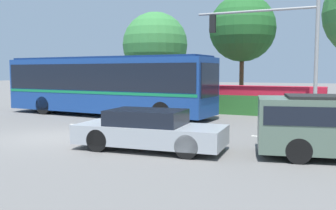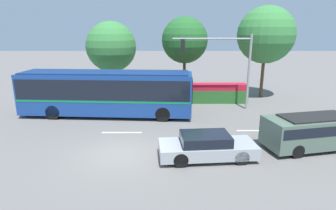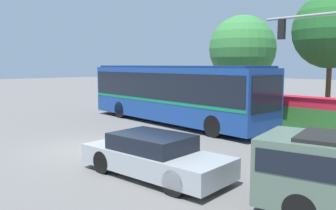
# 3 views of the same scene
# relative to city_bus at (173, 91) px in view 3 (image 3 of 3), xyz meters

# --- Properties ---
(ground_plane) EXTENTS (140.00, 140.00, 0.00)m
(ground_plane) POSITION_rel_city_bus_xyz_m (2.05, -6.44, -1.80)
(ground_plane) COLOR slate
(city_bus) EXTENTS (12.14, 3.31, 3.16)m
(city_bus) POSITION_rel_city_bus_xyz_m (0.00, 0.00, 0.00)
(city_bus) COLOR navy
(city_bus) RESTS_ON ground
(sedan_foreground) EXTENTS (4.70, 2.17, 1.23)m
(sedan_foreground) POSITION_rel_city_bus_xyz_m (6.17, -6.90, -1.20)
(sedan_foreground) COLOR #9EA3A8
(sedan_foreground) RESTS_ON ground
(flowering_hedge) EXTENTS (8.84, 1.15, 1.60)m
(flowering_hedge) POSITION_rel_city_bus_xyz_m (6.57, 3.74, -1.01)
(flowering_hedge) COLOR #286028
(flowering_hedge) RESTS_ON ground
(street_tree_left) EXTENTS (4.85, 4.85, 6.80)m
(street_tree_left) POSITION_rel_city_bus_xyz_m (-1.20, 8.37, 2.57)
(street_tree_left) COLOR brown
(street_tree_left) RESTS_ON ground
(street_tree_centre) EXTENTS (4.14, 4.14, 7.13)m
(street_tree_centre) POSITION_rel_city_bus_xyz_m (5.84, 6.39, 3.25)
(street_tree_centre) COLOR brown
(street_tree_centre) RESTS_ON ground
(lane_stripe_near) EXTENTS (2.40, 0.16, 0.01)m
(lane_stripe_near) POSITION_rel_city_bus_xyz_m (1.56, -3.51, -1.79)
(lane_stripe_near) COLOR silver
(lane_stripe_near) RESTS_ON ground
(lane_stripe_mid) EXTENTS (2.40, 0.16, 0.01)m
(lane_stripe_mid) POSITION_rel_city_bus_xyz_m (9.73, -3.18, -1.79)
(lane_stripe_mid) COLOR silver
(lane_stripe_mid) RESTS_ON ground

